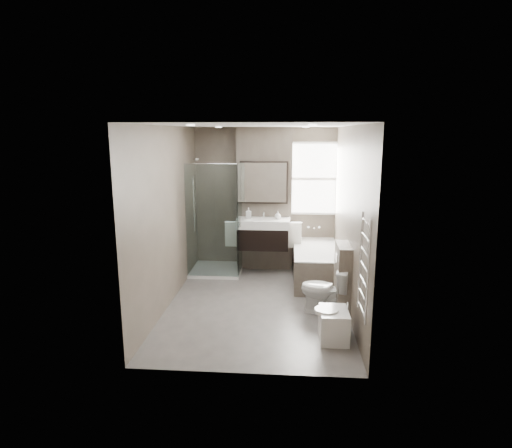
# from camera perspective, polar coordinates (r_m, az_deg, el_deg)

# --- Properties ---
(room) EXTENTS (2.70, 3.90, 2.70)m
(room) POSITION_cam_1_polar(r_m,az_deg,el_deg) (6.12, 0.18, 0.76)
(room) COLOR #5A5652
(room) RESTS_ON ground
(vanity_pier) EXTENTS (1.00, 0.25, 2.60)m
(vanity_pier) POSITION_cam_1_polar(r_m,az_deg,el_deg) (7.87, 1.12, 3.31)
(vanity_pier) COLOR #595046
(vanity_pier) RESTS_ON ground
(vanity) EXTENTS (0.95, 0.47, 0.66)m
(vanity) POSITION_cam_1_polar(r_m,az_deg,el_deg) (7.63, 0.96, -1.25)
(vanity) COLOR black
(vanity) RESTS_ON vanity_pier
(mirror_cabinet) EXTENTS (0.86, 0.08, 0.76)m
(mirror_cabinet) POSITION_cam_1_polar(r_m,az_deg,el_deg) (7.66, 1.06, 5.56)
(mirror_cabinet) COLOR black
(mirror_cabinet) RESTS_ON vanity_pier
(towel_left) EXTENTS (0.24, 0.06, 0.44)m
(towel_left) POSITION_cam_1_polar(r_m,az_deg,el_deg) (7.67, -3.23, -1.36)
(towel_left) COLOR white
(towel_left) RESTS_ON vanity_pier
(towel_right) EXTENTS (0.24, 0.06, 0.44)m
(towel_right) POSITION_cam_1_polar(r_m,az_deg,el_deg) (7.60, 5.16, -1.51)
(towel_right) COLOR white
(towel_right) RESTS_ON vanity_pier
(shower_enclosure) EXTENTS (0.90, 0.90, 2.00)m
(shower_enclosure) POSITION_cam_1_polar(r_m,az_deg,el_deg) (7.70, -4.68, -3.08)
(shower_enclosure) COLOR white
(shower_enclosure) RESTS_ON ground
(bathtub) EXTENTS (0.75, 1.60, 0.57)m
(bathtub) POSITION_cam_1_polar(r_m,az_deg,el_deg) (7.43, 7.96, -5.13)
(bathtub) COLOR #595046
(bathtub) RESTS_ON ground
(window) EXTENTS (0.98, 0.06, 1.33)m
(window) POSITION_cam_1_polar(r_m,az_deg,el_deg) (7.92, 7.73, 6.00)
(window) COLOR white
(window) RESTS_ON room
(toilet) EXTENTS (0.78, 0.60, 0.70)m
(toilet) POSITION_cam_1_polar(r_m,az_deg,el_deg) (6.12, 9.17, -8.66)
(toilet) COLOR white
(toilet) RESTS_ON ground
(cistern_box) EXTENTS (0.19, 0.55, 1.00)m
(cistern_box) POSITION_cam_1_polar(r_m,az_deg,el_deg) (6.13, 11.45, -7.24)
(cistern_box) COLOR #595046
(cistern_box) RESTS_ON ground
(bidet) EXTENTS (0.41, 0.48, 0.50)m
(bidet) POSITION_cam_1_polar(r_m,az_deg,el_deg) (5.47, 10.27, -12.99)
(bidet) COLOR white
(bidet) RESTS_ON ground
(towel_radiator) EXTENTS (0.03, 0.49, 1.10)m
(towel_radiator) POSITION_cam_1_polar(r_m,az_deg,el_deg) (4.67, 14.24, -5.54)
(towel_radiator) COLOR silver
(towel_radiator) RESTS_ON room
(soap_bottle_a) EXTENTS (0.09, 0.09, 0.20)m
(soap_bottle_a) POSITION_cam_1_polar(r_m,az_deg,el_deg) (7.60, -1.00, 1.46)
(soap_bottle_a) COLOR white
(soap_bottle_a) RESTS_ON vanity
(soap_bottle_b) EXTENTS (0.11, 0.11, 0.14)m
(soap_bottle_b) POSITION_cam_1_polar(r_m,az_deg,el_deg) (7.58, 2.92, 1.21)
(soap_bottle_b) COLOR white
(soap_bottle_b) RESTS_ON vanity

